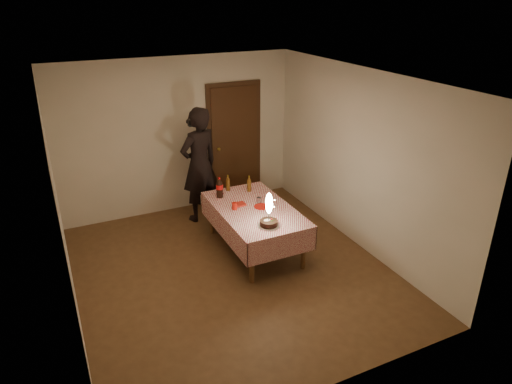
# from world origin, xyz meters

# --- Properties ---
(ground) EXTENTS (4.00, 4.50, 0.01)m
(ground) POSITION_xyz_m (0.00, 0.00, 0.00)
(ground) COLOR brown
(ground) RESTS_ON ground
(room_shell) EXTENTS (4.04, 4.54, 2.62)m
(room_shell) POSITION_xyz_m (0.03, 0.08, 1.65)
(room_shell) COLOR silver
(room_shell) RESTS_ON ground
(dining_table) EXTENTS (1.02, 1.72, 0.68)m
(dining_table) POSITION_xyz_m (0.52, 0.39, 0.58)
(dining_table) COLOR brown
(dining_table) RESTS_ON ground
(birthday_cake) EXTENTS (0.29, 0.29, 0.47)m
(birthday_cake) POSITION_xyz_m (0.47, -0.17, 0.82)
(birthday_cake) COLOR white
(birthday_cake) RESTS_ON dining_table
(red_plate) EXTENTS (0.22, 0.22, 0.01)m
(red_plate) POSITION_xyz_m (0.64, 0.39, 0.68)
(red_plate) COLOR #B9140C
(red_plate) RESTS_ON dining_table
(red_cup) EXTENTS (0.08, 0.08, 0.10)m
(red_cup) POSITION_xyz_m (0.26, 0.48, 0.73)
(red_cup) COLOR #B4170C
(red_cup) RESTS_ON dining_table
(clear_cup) EXTENTS (0.07, 0.07, 0.09)m
(clear_cup) POSITION_xyz_m (0.66, 0.51, 0.72)
(clear_cup) COLOR white
(clear_cup) RESTS_ON dining_table
(napkin_stack) EXTENTS (0.15, 0.15, 0.02)m
(napkin_stack) POSITION_xyz_m (0.38, 0.58, 0.69)
(napkin_stack) COLOR #AC1F13
(napkin_stack) RESTS_ON dining_table
(cola_bottle) EXTENTS (0.10, 0.10, 0.32)m
(cola_bottle) POSITION_xyz_m (0.21, 0.96, 0.83)
(cola_bottle) COLOR black
(cola_bottle) RESTS_ON dining_table
(amber_bottle_left) EXTENTS (0.06, 0.06, 0.26)m
(amber_bottle_left) POSITION_xyz_m (0.42, 1.14, 0.80)
(amber_bottle_left) COLOR #57330F
(amber_bottle_left) RESTS_ON dining_table
(amber_bottle_right) EXTENTS (0.06, 0.06, 0.26)m
(amber_bottle_right) POSITION_xyz_m (0.71, 0.97, 0.80)
(amber_bottle_right) COLOR #57330F
(amber_bottle_right) RESTS_ON dining_table
(photographer) EXTENTS (0.80, 0.65, 1.90)m
(photographer) POSITION_xyz_m (0.16, 1.70, 0.95)
(photographer) COLOR black
(photographer) RESTS_ON ground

